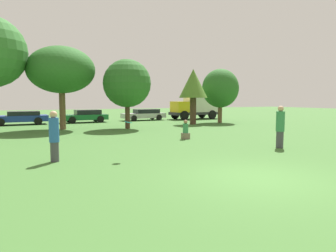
# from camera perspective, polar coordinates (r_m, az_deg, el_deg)

# --- Properties ---
(ground_plane) EXTENTS (120.00, 120.00, 0.00)m
(ground_plane) POSITION_cam_1_polar(r_m,az_deg,el_deg) (8.91, 16.73, -9.41)
(ground_plane) COLOR #3D6B2D
(person_thrower) EXTENTS (0.34, 0.34, 1.79)m
(person_thrower) POSITION_cam_1_polar(r_m,az_deg,el_deg) (11.28, -20.76, -1.76)
(person_thrower) COLOR #3F3F47
(person_thrower) RESTS_ON ground
(person_catcher) EXTENTS (0.38, 0.38, 1.90)m
(person_catcher) POSITION_cam_1_polar(r_m,az_deg,el_deg) (14.47, 20.48, -0.12)
(person_catcher) COLOR #3F3F47
(person_catcher) RESTS_ON ground
(frisbee) EXTENTS (0.28, 0.28, 0.09)m
(frisbee) POSITION_cam_1_polar(r_m,az_deg,el_deg) (11.05, -7.51, 0.69)
(frisbee) COLOR #19B2D8
(bystander_sitting) EXTENTS (0.40, 0.33, 1.06)m
(bystander_sitting) POSITION_cam_1_polar(r_m,az_deg,el_deg) (16.64, 3.34, -0.95)
(bystander_sitting) COLOR #726651
(bystander_sitting) RESTS_ON ground
(tree_2) EXTENTS (4.77, 4.77, 5.96)m
(tree_2) POSITION_cam_1_polar(r_m,az_deg,el_deg) (23.23, -19.57, 9.93)
(tree_2) COLOR brown
(tree_2) RESTS_ON ground
(tree_3) EXTENTS (3.55, 3.55, 5.13)m
(tree_3) POSITION_cam_1_polar(r_m,az_deg,el_deg) (22.66, -7.75, 7.97)
(tree_3) COLOR #473323
(tree_3) RESTS_ON ground
(tree_4) EXTENTS (2.47, 2.47, 4.79)m
(tree_4) POSITION_cam_1_polar(r_m,az_deg,el_deg) (26.34, 4.79, 7.81)
(tree_4) COLOR #473323
(tree_4) RESTS_ON ground
(tree_5) EXTENTS (3.39, 3.39, 4.99)m
(tree_5) POSITION_cam_1_polar(r_m,az_deg,el_deg) (28.55, 9.88, 7.01)
(tree_5) COLOR brown
(tree_5) RESTS_ON ground
(parked_car_blue) EXTENTS (4.63, 2.14, 1.16)m
(parked_car_blue) POSITION_cam_1_polar(r_m,az_deg,el_deg) (28.84, -26.18, 1.47)
(parked_car_blue) COLOR #1E389E
(parked_car_blue) RESTS_ON ground
(parked_car_green) EXTENTS (4.20, 2.07, 1.19)m
(parked_car_green) POSITION_cam_1_polar(r_m,az_deg,el_deg) (29.43, -15.38, 1.89)
(parked_car_green) COLOR #196633
(parked_car_green) RESTS_ON ground
(parked_car_silver) EXTENTS (4.54, 1.96, 1.15)m
(parked_car_silver) POSITION_cam_1_polar(r_m,az_deg,el_deg) (31.41, -4.51, 2.20)
(parked_car_silver) COLOR #B2B2B7
(parked_car_silver) RESTS_ON ground
(delivery_truck_yellow) EXTENTS (5.81, 2.41, 2.35)m
(delivery_truck_yellow) POSITION_cam_1_polar(r_m,az_deg,el_deg) (33.57, 5.31, 3.58)
(delivery_truck_yellow) COLOR #2D2D33
(delivery_truck_yellow) RESTS_ON ground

